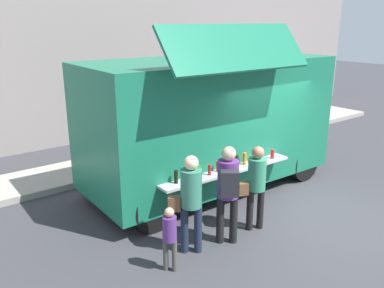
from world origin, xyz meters
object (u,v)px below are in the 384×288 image
Objects in this scene: customer_front_ordering at (256,181)px; child_near_queue at (170,234)px; customer_rear_waiting at (190,196)px; trash_bin at (246,124)px; food_truck_main at (210,120)px; customer_mid_with_backpack at (228,186)px.

customer_front_ordering is 1.50× the size of child_near_queue.
child_near_queue is (-0.58, -0.23, -0.38)m from customer_rear_waiting.
child_near_queue reaches higher than trash_bin.
customer_rear_waiting is (-5.63, -4.30, 0.50)m from trash_bin.
child_near_queue is at bearing 115.18° from customer_front_ordering.
trash_bin is 0.64× the size of customer_front_ordering.
customer_front_ordering is (-0.64, -2.09, -0.66)m from food_truck_main.
customer_rear_waiting is at bearing 112.80° from customer_mid_with_backpack.
food_truck_main is 2.28m from customer_front_ordering.
food_truck_main is at bearing -9.44° from customer_rear_waiting.
customer_front_ordering is at bearing -133.59° from trash_bin.
child_near_queue is at bearing -138.75° from food_truck_main.
customer_mid_with_backpack is at bearing -67.75° from customer_rear_waiting.
customer_rear_waiting reaches higher than customer_front_ordering.
trash_bin is at bearing -22.16° from customer_front_ordering.
child_near_queue is (-2.02, -0.13, -0.32)m from customer_front_ordering.
trash_bin is 7.69m from child_near_queue.
customer_front_ordering reaches higher than trash_bin.
customer_rear_waiting is (-0.68, 0.18, -0.07)m from customer_mid_with_backpack.
food_truck_main is 2.94m from customer_rear_waiting.
customer_mid_with_backpack reaches higher than customer_rear_waiting.
food_truck_main is at bearing -146.83° from trash_bin.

